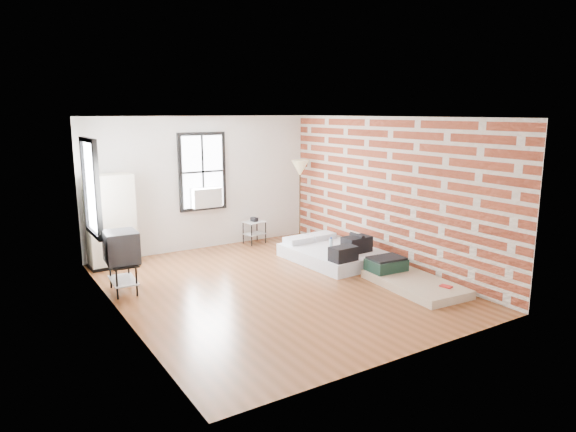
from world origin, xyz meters
TOP-DOWN VIEW (x-y plane):
  - ground at (0.00, 0.00)m, footprint 6.00×6.00m
  - room_shell at (0.23, 0.36)m, footprint 5.02×6.02m
  - mattress_main at (1.75, 0.68)m, footprint 1.51×1.98m
  - mattress_bare at (1.94, -1.14)m, footprint 1.04×1.81m
  - wardrobe at (-2.00, 2.65)m, footprint 0.89×0.53m
  - side_table at (1.09, 2.72)m, footprint 0.50×0.43m
  - floor_lamp at (2.15, 2.50)m, footprint 0.39×0.39m
  - tv_stand at (-2.21, 1.08)m, footprint 0.54×0.74m

SIDE VIEW (x-z plane):
  - ground at x=0.00m, z-range 0.00..0.00m
  - mattress_bare at x=1.94m, z-range -0.08..0.30m
  - mattress_main at x=1.75m, z-range -0.14..0.47m
  - side_table at x=1.09m, z-range 0.10..0.69m
  - tv_stand at x=-2.21m, z-range 0.22..1.23m
  - wardrobe at x=-2.00m, z-range 0.00..1.75m
  - floor_lamp at x=2.15m, z-range 0.66..2.47m
  - room_shell at x=0.23m, z-range 0.33..3.14m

